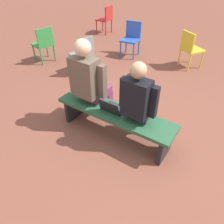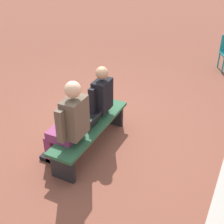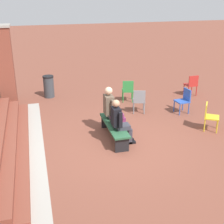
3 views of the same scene
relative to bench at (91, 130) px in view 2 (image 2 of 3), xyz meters
name	(u,v)px [view 2 (image 2 of 3)]	position (x,y,z in m)	size (l,w,h in m)	color
ground_plane	(97,136)	(-0.33, -0.08, -0.35)	(60.00, 60.00, 0.00)	brown
bench	(91,130)	(0.00, 0.00, 0.00)	(1.80, 0.44, 0.45)	#285638
person_student	(97,100)	(-0.34, -0.06, 0.34)	(0.52, 0.65, 1.30)	#383842
person_adult	(69,123)	(0.47, -0.07, 0.39)	(0.58, 0.73, 1.41)	#7F2D5B
laptop	(90,124)	(0.04, 0.01, 0.15)	(0.32, 0.29, 0.21)	black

